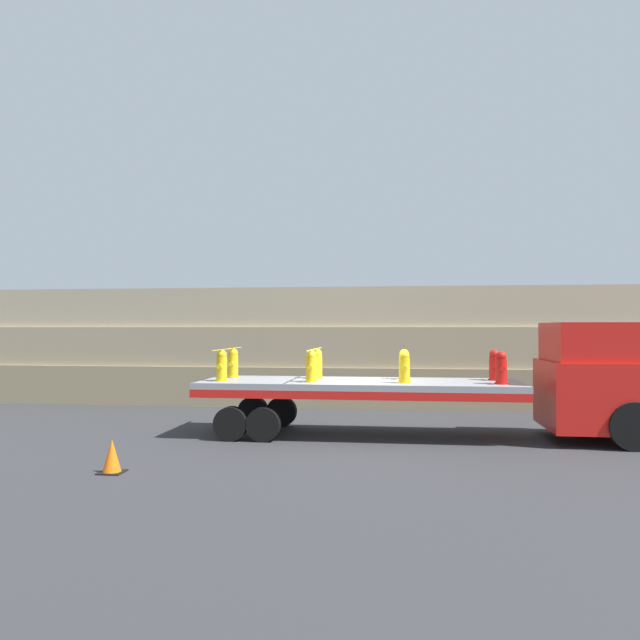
% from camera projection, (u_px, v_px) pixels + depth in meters
% --- Properties ---
extents(ground_plane, '(120.00, 120.00, 0.00)m').
position_uv_depth(ground_plane, '(359.00, 435.00, 15.83)').
color(ground_plane, '#2D2D30').
extents(rock_cliff, '(60.00, 3.30, 4.14)m').
position_uv_depth(rock_cliff, '(371.00, 346.00, 22.46)').
color(rock_cliff, gray).
rests_on(rock_cliff, ground_plane).
extents(truck_cab, '(2.46, 2.67, 2.87)m').
position_uv_depth(truck_cab, '(598.00, 382.00, 15.09)').
color(truck_cab, red).
rests_on(truck_cab, ground_plane).
extents(flatbed_trailer, '(8.08, 2.58, 1.39)m').
position_uv_depth(flatbed_trailer, '(339.00, 391.00, 15.91)').
color(flatbed_trailer, gray).
rests_on(flatbed_trailer, ground_plane).
extents(fire_hydrant_yellow_near_0, '(0.33, 0.47, 0.79)m').
position_uv_depth(fire_hydrant_yellow_near_0, '(222.00, 366.00, 15.75)').
color(fire_hydrant_yellow_near_0, gold).
rests_on(fire_hydrant_yellow_near_0, flatbed_trailer).
extents(fire_hydrant_yellow_far_0, '(0.33, 0.47, 0.79)m').
position_uv_depth(fire_hydrant_yellow_far_0, '(233.00, 363.00, 16.83)').
color(fire_hydrant_yellow_far_0, gold).
rests_on(fire_hydrant_yellow_far_0, flatbed_trailer).
extents(fire_hydrant_yellow_near_1, '(0.33, 0.47, 0.79)m').
position_uv_depth(fire_hydrant_yellow_near_1, '(311.00, 367.00, 15.46)').
color(fire_hydrant_yellow_near_1, gold).
rests_on(fire_hydrant_yellow_near_1, flatbed_trailer).
extents(fire_hydrant_yellow_far_1, '(0.33, 0.47, 0.79)m').
position_uv_depth(fire_hydrant_yellow_far_1, '(317.00, 364.00, 16.54)').
color(fire_hydrant_yellow_far_1, gold).
rests_on(fire_hydrant_yellow_far_1, flatbed_trailer).
extents(fire_hydrant_yellow_near_2, '(0.33, 0.47, 0.79)m').
position_uv_depth(fire_hydrant_yellow_near_2, '(404.00, 367.00, 15.16)').
color(fire_hydrant_yellow_near_2, gold).
rests_on(fire_hydrant_yellow_near_2, flatbed_trailer).
extents(fire_hydrant_yellow_far_2, '(0.33, 0.47, 0.79)m').
position_uv_depth(fire_hydrant_yellow_far_2, '(404.00, 365.00, 16.24)').
color(fire_hydrant_yellow_far_2, gold).
rests_on(fire_hydrant_yellow_far_2, flatbed_trailer).
extents(fire_hydrant_red_near_3, '(0.33, 0.47, 0.79)m').
position_uv_depth(fire_hydrant_red_near_3, '(501.00, 368.00, 14.87)').
color(fire_hydrant_red_near_3, red).
rests_on(fire_hydrant_red_near_3, flatbed_trailer).
extents(fire_hydrant_red_far_3, '(0.33, 0.47, 0.79)m').
position_uv_depth(fire_hydrant_red_far_3, '(494.00, 365.00, 15.95)').
color(fire_hydrant_red_far_3, red).
rests_on(fire_hydrant_red_far_3, flatbed_trailer).
extents(cargo_strap_rear, '(0.05, 2.68, 0.01)m').
position_uv_depth(cargo_strap_rear, '(228.00, 349.00, 16.30)').
color(cargo_strap_rear, yellow).
rests_on(cargo_strap_rear, fire_hydrant_yellow_near_0).
extents(cargo_strap_middle, '(0.05, 2.68, 0.01)m').
position_uv_depth(cargo_strap_middle, '(314.00, 349.00, 16.00)').
color(cargo_strap_middle, yellow).
rests_on(cargo_strap_middle, fire_hydrant_yellow_near_1).
extents(traffic_cone, '(0.45, 0.45, 0.63)m').
position_uv_depth(traffic_cone, '(112.00, 456.00, 11.76)').
color(traffic_cone, black).
rests_on(traffic_cone, ground_plane).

